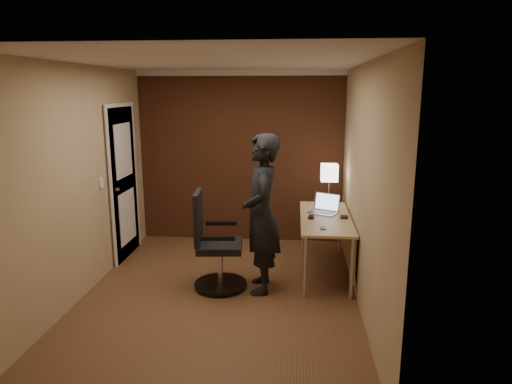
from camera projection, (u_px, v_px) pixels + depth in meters
room at (218, 153)px, 6.31m from camera, size 4.00×4.00×4.00m
desk at (331, 227)px, 5.52m from camera, size 0.60×1.50×0.73m
desk_lamp at (329, 173)px, 6.03m from camera, size 0.22×0.22×0.54m
laptop at (325, 207)px, 5.67m from camera, size 0.41×0.38×0.23m
mouse at (311, 217)px, 5.42m from camera, size 0.08×0.11×0.03m
phone at (323, 228)px, 5.04m from camera, size 0.06×0.12×0.01m
wallet at (344, 217)px, 5.44m from camera, size 0.10×0.12×0.02m
office_chair at (214, 247)px, 5.15m from camera, size 0.60×0.64×1.11m
person at (261, 214)px, 5.02m from camera, size 0.48×0.68×1.77m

